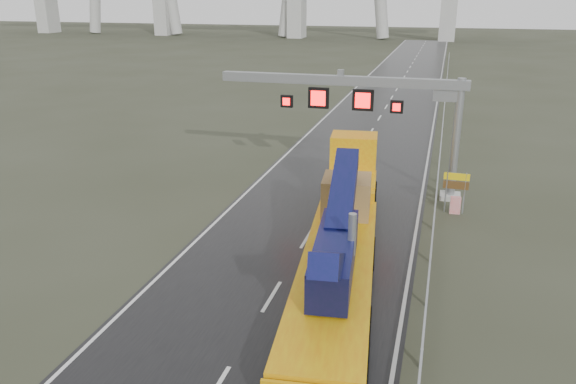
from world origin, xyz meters
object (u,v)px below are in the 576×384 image
(exit_sign_pair, at_px, (456,185))
(striped_barrier, at_px, (455,205))
(sign_gantry, at_px, (375,102))
(heavy_haul_truck, at_px, (344,213))

(exit_sign_pair, bearing_deg, striped_barrier, -52.64)
(sign_gantry, xyz_separation_m, striped_barrier, (5.06, -2.40, -5.13))
(striped_barrier, bearing_deg, exit_sign_pair, 122.40)
(heavy_haul_truck, xyz_separation_m, exit_sign_pair, (5.14, 6.30, -0.17))
(sign_gantry, distance_m, striped_barrier, 7.60)
(exit_sign_pair, distance_m, striped_barrier, 1.18)
(heavy_haul_truck, bearing_deg, striped_barrier, 43.85)
(heavy_haul_truck, distance_m, exit_sign_pair, 8.13)
(sign_gantry, bearing_deg, exit_sign_pair, -24.80)
(exit_sign_pair, bearing_deg, sign_gantry, 156.07)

